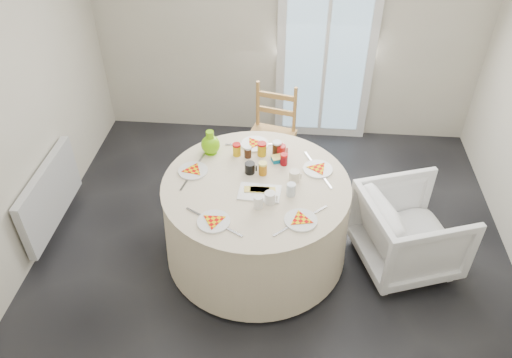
# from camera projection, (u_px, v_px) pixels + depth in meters

# --- Properties ---
(floor) EXTENTS (4.00, 4.00, 0.00)m
(floor) POSITION_uv_depth(u_px,v_px,m) (273.00, 258.00, 4.23)
(floor) COLOR black
(floor) RESTS_ON ground
(wall_back) EXTENTS (4.00, 0.02, 2.60)m
(wall_back) POSITION_uv_depth(u_px,v_px,m) (288.00, 19.00, 4.96)
(wall_back) COLOR #BCB5A3
(wall_back) RESTS_ON floor
(glass_door) EXTENTS (1.00, 0.08, 2.10)m
(glass_door) POSITION_uv_depth(u_px,v_px,m) (326.00, 46.00, 5.05)
(glass_door) COLOR silver
(glass_door) RESTS_ON floor
(radiator) EXTENTS (0.07, 1.00, 0.55)m
(radiator) POSITION_uv_depth(u_px,v_px,m) (50.00, 195.00, 4.28)
(radiator) COLOR silver
(radiator) RESTS_ON floor
(table) EXTENTS (1.50, 1.50, 0.76)m
(table) POSITION_uv_depth(u_px,v_px,m) (256.00, 220.00, 4.05)
(table) COLOR beige
(table) RESTS_ON floor
(wooden_chair) EXTENTS (0.52, 0.50, 0.97)m
(wooden_chair) POSITION_uv_depth(u_px,v_px,m) (270.00, 138.00, 4.80)
(wooden_chair) COLOR #9E7545
(wooden_chair) RESTS_ON floor
(armchair) EXTENTS (0.89, 0.92, 0.76)m
(armchair) POSITION_uv_depth(u_px,v_px,m) (411.00, 227.00, 3.97)
(armchair) COLOR white
(armchair) RESTS_ON floor
(place_settings) EXTENTS (1.39, 1.39, 0.02)m
(place_settings) POSITION_uv_depth(u_px,v_px,m) (256.00, 182.00, 3.81)
(place_settings) COLOR white
(place_settings) RESTS_ON table
(jar_cluster) EXTENTS (0.48, 0.30, 0.13)m
(jar_cluster) POSITION_uv_depth(u_px,v_px,m) (259.00, 153.00, 4.01)
(jar_cluster) COLOR #AB8422
(jar_cluster) RESTS_ON table
(butter_tub) EXTENTS (0.13, 0.12, 0.04)m
(butter_tub) POSITION_uv_depth(u_px,v_px,m) (278.00, 158.00, 4.02)
(butter_tub) COLOR #066895
(butter_tub) RESTS_ON table
(green_pitcher) EXTENTS (0.20, 0.20, 0.20)m
(green_pitcher) POSITION_uv_depth(u_px,v_px,m) (210.00, 141.00, 4.06)
(green_pitcher) COLOR #6FC708
(green_pitcher) RESTS_ON table
(cheese_platter) EXTENTS (0.32, 0.22, 0.04)m
(cheese_platter) POSITION_uv_depth(u_px,v_px,m) (260.00, 191.00, 3.72)
(cheese_platter) COLOR silver
(cheese_platter) RESTS_ON table
(mugs_glasses) EXTENTS (0.80, 0.80, 0.11)m
(mugs_glasses) POSITION_uv_depth(u_px,v_px,m) (272.00, 178.00, 3.78)
(mugs_glasses) COLOR #AAA4A4
(mugs_glasses) RESTS_ON table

